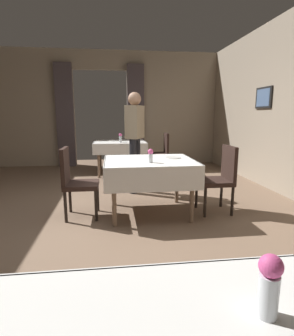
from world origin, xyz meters
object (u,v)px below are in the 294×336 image
at_px(plate_mid_b, 173,158).
at_px(chair_mid_right, 220,176).
at_px(dining_table_mid, 149,167).
at_px(chair_far_right, 161,151).
at_px(flower_vase_near, 269,284).
at_px(person_waiter_by_doorway, 135,134).
at_px(plate_far_b, 113,141).
at_px(glass_far_c, 138,140).
at_px(chair_mid_left, 75,179).
at_px(flower_vase_far, 120,137).
at_px(flower_vase_mid, 151,155).
at_px(dining_table_far, 120,145).

bearing_deg(plate_mid_b, chair_mid_right, -15.62).
xyz_separation_m(dining_table_mid, chair_far_right, (0.65, 2.70, -0.13)).
xyz_separation_m(flower_vase_near, person_waiter_by_doorway, (-0.07, 4.00, 0.17)).
bearing_deg(plate_far_b, flower_vase_near, -85.70).
bearing_deg(glass_far_c, chair_mid_left, -113.22).
xyz_separation_m(chair_far_right, glass_far_c, (-0.57, -0.25, 0.29)).
distance_m(chair_mid_left, flower_vase_far, 2.59).
relative_size(chair_mid_left, flower_vase_mid, 5.29).
height_order(chair_mid_right, person_waiter_by_doorway, person_waiter_by_doorway).
xyz_separation_m(chair_far_right, person_waiter_by_doorway, (-0.75, -1.62, 0.51)).
bearing_deg(glass_far_c, plate_far_b, 146.24).
height_order(flower_vase_mid, glass_far_c, flower_vase_mid).
bearing_deg(chair_far_right, dining_table_mid, -103.47).
xyz_separation_m(plate_mid_b, plate_far_b, (-0.82, 2.70, 0.00)).
bearing_deg(dining_table_far, chair_mid_left, -103.72).
relative_size(dining_table_far, glass_far_c, 9.84).
distance_m(dining_table_mid, chair_mid_left, 1.00).
relative_size(dining_table_far, chair_mid_left, 1.27).
bearing_deg(plate_mid_b, dining_table_mid, -161.53).
relative_size(dining_table_far, flower_vase_far, 5.82).
height_order(chair_mid_right, plate_far_b, chair_mid_right).
distance_m(glass_far_c, person_waiter_by_doorway, 1.40).
xyz_separation_m(chair_mid_right, plate_mid_b, (-0.64, 0.18, 0.24)).
relative_size(dining_table_mid, glass_far_c, 10.06).
relative_size(chair_mid_left, glass_far_c, 7.77).
height_order(dining_table_far, glass_far_c, glass_far_c).
bearing_deg(chair_mid_left, flower_vase_far, 74.75).
bearing_deg(plate_mid_b, chair_mid_left, -174.16).
bearing_deg(flower_vase_mid, dining_table_far, 96.10).
xyz_separation_m(dining_table_mid, chair_mid_left, (-0.99, -0.02, -0.13)).
bearing_deg(flower_vase_near, chair_mid_left, 108.11).
xyz_separation_m(chair_mid_left, glass_far_c, (1.06, 2.47, 0.29)).
height_order(dining_table_mid, plate_mid_b, plate_mid_b).
bearing_deg(dining_table_mid, flower_vase_far, 97.27).
distance_m(chair_mid_right, glass_far_c, 2.69).
xyz_separation_m(glass_far_c, person_waiter_by_doorway, (-0.18, -1.37, 0.21)).
bearing_deg(chair_far_right, chair_mid_right, -83.02).
relative_size(flower_vase_far, glass_far_c, 1.69).
relative_size(dining_table_mid, flower_vase_mid, 6.85).
xyz_separation_m(chair_mid_right, plate_far_b, (-1.46, 2.88, 0.24)).
bearing_deg(flower_vase_near, chair_far_right, 83.04).
bearing_deg(chair_mid_right, chair_mid_left, 178.80).
relative_size(chair_far_right, glass_far_c, 7.77).
distance_m(dining_table_mid, flower_vase_far, 2.48).
height_order(chair_far_right, glass_far_c, chair_far_right).
distance_m(chair_far_right, flower_vase_far, 1.05).
bearing_deg(chair_mid_left, chair_mid_right, -1.20).
height_order(flower_vase_near, glass_far_c, flower_vase_near).
height_order(chair_mid_left, glass_far_c, chair_mid_left).
bearing_deg(plate_far_b, chair_mid_right, -63.16).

